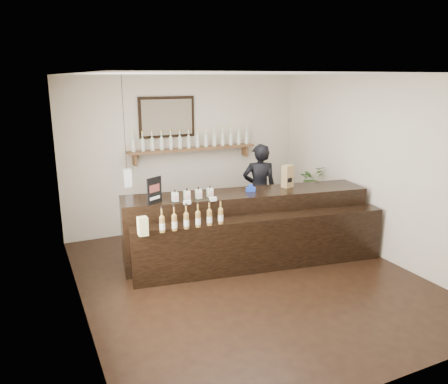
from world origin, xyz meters
name	(u,v)px	position (x,y,z in m)	size (l,w,h in m)	color
ground	(249,278)	(0.00, 0.00, 0.00)	(5.00, 5.00, 0.00)	black
room_shell	(250,160)	(0.00, 0.00, 1.70)	(5.00, 5.00, 5.00)	beige
back_wall_decor	(180,136)	(-0.14, 2.37, 1.75)	(2.66, 0.96, 1.69)	brown
counter	(250,229)	(0.32, 0.56, 0.50)	(3.85, 1.59, 1.24)	black
promo_sign	(154,190)	(-1.13, 0.70, 1.24)	(0.24, 0.14, 0.37)	black
paper_bag	(288,176)	(1.05, 0.69, 1.24)	(0.19, 0.16, 0.36)	#987849
tape_dispenser	(251,189)	(0.39, 0.70, 1.11)	(0.15, 0.09, 0.12)	#1A3DB7
side_cabinet	(309,210)	(2.00, 1.35, 0.36)	(0.49, 0.58, 0.73)	brown
potted_plant	(311,179)	(2.00, 1.35, 0.96)	(0.43, 0.37, 0.47)	#3D6829
shopkeeper	(259,184)	(1.03, 1.55, 0.93)	(0.68, 0.45, 1.86)	black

